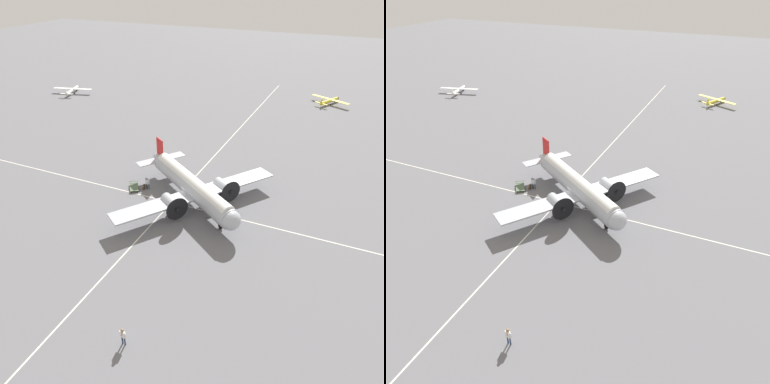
{
  "view_description": "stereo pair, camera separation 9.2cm",
  "coord_description": "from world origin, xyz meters",
  "views": [
    {
      "loc": [
        -37.14,
        -16.71,
        26.24
      ],
      "look_at": [
        0.0,
        0.0,
        1.61
      ],
      "focal_mm": 35.0,
      "sensor_mm": 36.0,
      "label": 1
    },
    {
      "loc": [
        -37.1,
        -16.79,
        26.24
      ],
      "look_at": [
        0.0,
        0.0,
        1.61
      ],
      "focal_mm": 35.0,
      "sensor_mm": 36.0,
      "label": 2
    }
  ],
  "objects": [
    {
      "name": "ramp_agent",
      "position": [
        0.72,
        6.93,
        1.03
      ],
      "size": [
        0.27,
        0.56,
        1.68
      ],
      "rotation": [
        0.0,
        0.0,
        4.95
      ],
      "color": "#2D2D33",
      "rests_on": "ground_plane"
    },
    {
      "name": "passenger_boarding",
      "position": [
        0.72,
        7.13,
        1.04
      ],
      "size": [
        0.37,
        0.51,
        1.66
      ],
      "rotation": [
        0.0,
        0.0,
        4.22
      ],
      "color": "navy",
      "rests_on": "ground_plane"
    },
    {
      "name": "apron_line_northsouth",
      "position": [
        -1.05,
        0.0,
        0.0
      ],
      "size": [
        0.16,
        120.0,
        0.01
      ],
      "color": "silver",
      "rests_on": "ground_plane"
    },
    {
      "name": "apron_line_eastwest",
      "position": [
        0.0,
        2.43,
        0.0
      ],
      "size": [
        120.0,
        0.16,
        0.01
      ],
      "color": "silver",
      "rests_on": "ground_plane"
    },
    {
      "name": "ground_plane",
      "position": [
        0.0,
        0.0,
        0.0
      ],
      "size": [
        300.0,
        300.0,
        0.0
      ],
      "primitive_type": "plane",
      "color": "slate"
    },
    {
      "name": "airliner_main",
      "position": [
        -0.23,
        -0.32,
        2.47
      ],
      "size": [
        19.85,
        18.4,
        5.62
      ],
      "rotation": [
        0.0,
        0.0,
        4.1
      ],
      "color": "#ADB2BC",
      "rests_on": "ground_plane"
    },
    {
      "name": "suitcase_near_door",
      "position": [
        0.32,
        7.42,
        0.24
      ],
      "size": [
        0.39,
        0.15,
        0.51
      ],
      "color": "#47331E",
      "rests_on": "ground_plane"
    },
    {
      "name": "light_aircraft_distant",
      "position": [
        49.39,
        -11.21,
        0.78
      ],
      "size": [
        6.72,
        8.58,
        1.8
      ],
      "rotation": [
        0.0,
        0.0,
        5.81
      ],
      "color": "yellow",
      "rests_on": "ground_plane"
    },
    {
      "name": "suitcase_upright_spare",
      "position": [
        0.7,
        7.59,
        0.26
      ],
      "size": [
        0.48,
        0.18,
        0.56
      ],
      "color": "#47331E",
      "rests_on": "ground_plane"
    },
    {
      "name": "crew_foreground",
      "position": [
        -21.57,
        -3.66,
        1.1
      ],
      "size": [
        0.29,
        0.61,
        1.79
      ],
      "rotation": [
        0.0,
        0.0,
        1.46
      ],
      "color": "navy",
      "rests_on": "ground_plane"
    },
    {
      "name": "light_aircraft_taxiing",
      "position": [
        32.65,
        46.14,
        0.79
      ],
      "size": [
        7.15,
        9.38,
        1.85
      ],
      "rotation": [
        0.0,
        0.0,
        0.27
      ],
      "color": "white",
      "rests_on": "ground_plane"
    },
    {
      "name": "baggage_cart",
      "position": [
        -0.02,
        8.74,
        0.28
      ],
      "size": [
        2.62,
        2.28,
        0.56
      ],
      "rotation": [
        0.0,
        0.0,
        3.74
      ],
      "color": "#4C6047",
      "rests_on": "ground_plane"
    }
  ]
}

